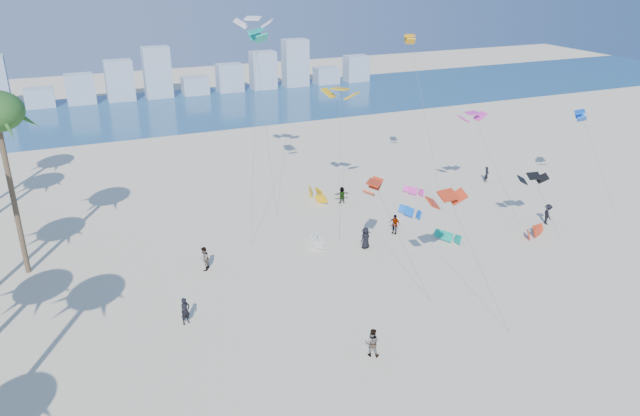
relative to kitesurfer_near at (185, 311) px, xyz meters
name	(u,v)px	position (x,y,z in m)	size (l,w,h in m)	color
ground	(384,395)	(8.52, -11.29, -0.93)	(220.00, 220.00, 0.00)	beige
ocean	(161,111)	(8.52, 60.71, -0.92)	(220.00, 220.00, 0.00)	navy
kitesurfer_near	(185,311)	(0.00, 0.00, 0.00)	(0.68, 0.44, 1.86)	black
kitesurfer_mid	(372,342)	(9.57, -7.82, -0.01)	(0.89, 0.69, 1.83)	gray
kitesurfers_far	(393,219)	(19.79, 7.78, -0.02)	(32.97, 12.81, 1.90)	black
grounded_kites	(393,214)	(20.87, 9.71, -0.49)	(19.83, 18.00, 1.03)	silver
flying_kites	(387,91)	(19.93, 10.04, 10.84)	(34.53, 31.22, 17.71)	red
distant_skyline	(142,80)	(7.33, 70.71, 2.16)	(85.00, 3.00, 8.40)	#9EADBF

